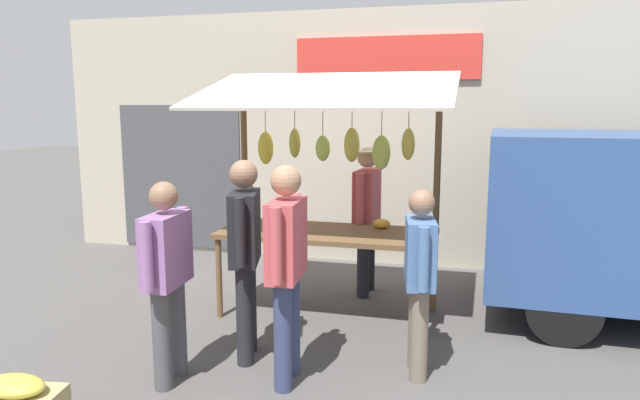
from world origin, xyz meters
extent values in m
plane|color=#514F4C|center=(0.00, 0.00, 0.00)|extent=(40.00, 40.00, 0.00)
cube|color=#B2A893|center=(0.00, -2.20, 1.70)|extent=(9.00, 0.25, 3.40)
cube|color=red|center=(-0.26, -2.06, 2.75)|extent=(2.40, 0.06, 0.56)
cube|color=#47474C|center=(2.77, -2.07, 1.10)|extent=(1.90, 0.04, 2.10)
cube|color=brown|center=(0.00, 0.00, 0.85)|extent=(2.20, 0.90, 0.05)
cylinder|color=brown|center=(1.04, 0.39, 0.41)|extent=(0.06, 0.06, 0.83)
cylinder|color=brown|center=(-1.04, 0.39, 0.41)|extent=(0.06, 0.06, 0.83)
cylinder|color=brown|center=(1.04, -0.39, 0.41)|extent=(0.06, 0.06, 0.83)
cylinder|color=brown|center=(-1.04, -0.39, 0.41)|extent=(0.06, 0.06, 0.83)
cylinder|color=brown|center=(1.06, -0.40, 1.18)|extent=(0.07, 0.07, 2.35)
cylinder|color=brown|center=(-1.06, -0.40, 1.18)|extent=(0.07, 0.07, 2.35)
cylinder|color=brown|center=(0.00, -0.40, 2.15)|extent=(2.12, 0.06, 0.06)
cube|color=beige|center=(0.00, 0.15, 2.30)|extent=(2.50, 1.46, 0.39)
cylinder|color=brown|center=(-0.76, -0.34, 2.04)|extent=(0.01, 0.01, 0.23)
ellipsoid|color=gold|center=(-0.76, -0.34, 1.76)|extent=(0.19, 0.19, 0.33)
cylinder|color=brown|center=(-0.49, -0.35, 2.00)|extent=(0.01, 0.01, 0.30)
ellipsoid|color=#B2CC4C|center=(-0.49, -0.35, 1.67)|extent=(0.25, 0.23, 0.36)
cylinder|color=brown|center=(-0.17, -0.35, 2.04)|extent=(0.01, 0.01, 0.23)
ellipsoid|color=gold|center=(-0.17, -0.35, 1.74)|extent=(0.19, 0.22, 0.36)
cylinder|color=brown|center=(0.14, -0.34, 1.99)|extent=(0.01, 0.01, 0.31)
ellipsoid|color=#B2CC4C|center=(0.14, -0.34, 1.70)|extent=(0.23, 0.22, 0.27)
cylinder|color=brown|center=(0.47, -0.39, 2.03)|extent=(0.01, 0.01, 0.24)
ellipsoid|color=gold|center=(0.47, -0.39, 1.75)|extent=(0.16, 0.18, 0.32)
cylinder|color=brown|center=(0.81, -0.42, 2.01)|extent=(0.01, 0.01, 0.29)
ellipsoid|color=yellow|center=(0.81, -0.42, 1.68)|extent=(0.22, 0.20, 0.36)
sphere|color=#729E4C|center=(0.48, 0.26, 0.98)|extent=(0.20, 0.20, 0.20)
ellipsoid|color=gold|center=(-0.51, -0.27, 0.93)|extent=(0.20, 0.16, 0.10)
cylinder|color=#232328|center=(-0.28, -0.89, 0.42)|extent=(0.14, 0.14, 0.84)
cylinder|color=#232328|center=(-0.26, -0.61, 0.42)|extent=(0.14, 0.14, 0.84)
cube|color=#BF4C51|center=(-0.27, -0.75, 1.13)|extent=(0.25, 0.52, 0.59)
cylinder|color=#BF4C51|center=(-0.29, -1.06, 1.16)|extent=(0.09, 0.09, 0.55)
cylinder|color=#BF4C51|center=(-0.25, -0.44, 1.16)|extent=(0.09, 0.09, 0.55)
sphere|color=tan|center=(-0.27, -0.75, 1.58)|extent=(0.23, 0.23, 0.23)
cylinder|color=beige|center=(-0.27, -0.75, 1.65)|extent=(0.44, 0.44, 0.02)
cylinder|color=navy|center=(-0.08, 1.69, 0.43)|extent=(0.14, 0.14, 0.85)
cylinder|color=navy|center=(-0.06, 1.41, 0.43)|extent=(0.14, 0.14, 0.85)
cube|color=#BF4C51|center=(-0.07, 1.55, 1.15)|extent=(0.26, 0.53, 0.60)
cylinder|color=#BF4C51|center=(-0.09, 1.86, 1.18)|extent=(0.09, 0.09, 0.55)
cylinder|color=#BF4C51|center=(-0.04, 1.23, 1.18)|extent=(0.09, 0.09, 0.55)
sphere|color=#A87A5B|center=(-0.07, 1.55, 1.60)|extent=(0.23, 0.23, 0.23)
cylinder|color=#4C4C51|center=(0.82, 1.90, 0.39)|extent=(0.14, 0.14, 0.79)
cylinder|color=#4C4C51|center=(0.83, 1.64, 0.39)|extent=(0.14, 0.14, 0.79)
cube|color=#93669E|center=(0.82, 1.77, 1.07)|extent=(0.24, 0.48, 0.56)
cylinder|color=#93669E|center=(0.81, 2.07, 1.09)|extent=(0.09, 0.09, 0.51)
cylinder|color=#93669E|center=(0.84, 1.47, 1.09)|extent=(0.09, 0.09, 0.51)
sphere|color=#8C664C|center=(0.82, 1.77, 1.48)|extent=(0.22, 0.22, 0.22)
cylinder|color=#726656|center=(-1.06, 1.27, 0.37)|extent=(0.14, 0.14, 0.75)
cylinder|color=#726656|center=(-1.02, 1.02, 0.37)|extent=(0.14, 0.14, 0.75)
cube|color=#476B9E|center=(-1.04, 1.14, 1.01)|extent=(0.29, 0.48, 0.53)
cylinder|color=#476B9E|center=(-1.09, 1.43, 1.03)|extent=(0.09, 0.09, 0.49)
cylinder|color=#476B9E|center=(-0.99, 0.86, 1.03)|extent=(0.09, 0.09, 0.49)
sphere|color=#8C664C|center=(-1.04, 1.14, 1.41)|extent=(0.21, 0.21, 0.21)
cylinder|color=#232328|center=(0.37, 1.34, 0.42)|extent=(0.14, 0.14, 0.85)
cylinder|color=#232328|center=(0.45, 1.07, 0.42)|extent=(0.14, 0.14, 0.85)
cube|color=black|center=(0.41, 1.21, 1.15)|extent=(0.35, 0.55, 0.60)
cylinder|color=black|center=(0.32, 1.51, 1.17)|extent=(0.09, 0.09, 0.55)
cylinder|color=black|center=(0.49, 0.90, 1.17)|extent=(0.09, 0.09, 0.55)
sphere|color=#8C664C|center=(0.41, 1.21, 1.60)|extent=(0.23, 0.23, 0.23)
cube|color=black|center=(-2.46, -0.60, 1.38)|extent=(1.47, 1.86, 0.68)
cylinder|color=black|center=(-2.26, 0.22, 0.33)|extent=(0.67, 0.20, 0.66)
cylinder|color=black|center=(-2.32, -1.44, 0.33)|extent=(0.67, 0.20, 0.66)
ellipsoid|color=gold|center=(1.36, 2.78, 0.38)|extent=(0.42, 0.26, 0.12)
camera|label=1|loc=(-1.41, 5.61, 2.16)|focal=32.46mm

